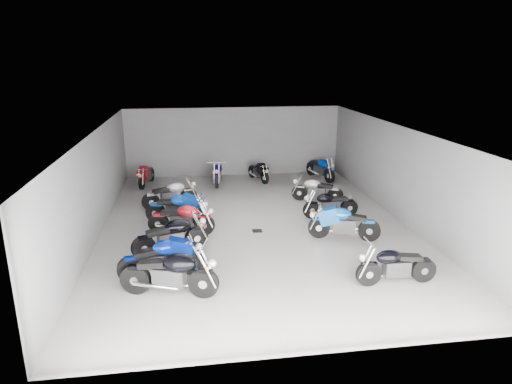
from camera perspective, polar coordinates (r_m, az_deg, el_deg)
ground at (r=15.30m, az=-0.12°, el=-4.23°), size 14.00×14.00×0.00m
wall_back at (r=21.60m, az=-2.79°, el=6.29°), size 10.00×0.10×3.20m
wall_left at (r=14.96m, az=-19.44°, el=0.77°), size 0.10×14.00×3.20m
wall_right at (r=16.27m, az=17.60°, el=2.15°), size 0.10×14.00×3.20m
ceiling at (r=14.48m, az=-0.13°, el=7.78°), size 10.00×14.00×0.04m
drain_grate at (r=14.83m, az=0.16°, el=-4.88°), size 0.32×0.32×0.01m
motorcycle_left_a at (r=10.99m, az=-10.68°, el=-9.96°), size 2.33×0.77×1.04m
motorcycle_left_b at (r=11.89m, az=-11.62°, el=-8.12°), size 2.19×0.53×0.97m
motorcycle_left_c at (r=13.21m, az=-10.53°, el=-5.45°), size 2.16×0.89×0.98m
motorcycle_left_d at (r=14.62m, az=-9.23°, el=-3.30°), size 2.12×0.67×0.95m
motorcycle_left_e at (r=15.53m, az=-9.74°, el=-2.05°), size 2.16×0.84×0.98m
motorcycle_left_f at (r=17.28m, az=-10.62°, el=-0.29°), size 2.05×0.82×0.93m
motorcycle_right_a at (r=11.86m, az=17.06°, el=-8.76°), size 2.06×0.39×0.91m
motorcycle_right_c at (r=14.26m, az=10.85°, el=-3.83°), size 2.14×0.83×0.97m
motorcycle_right_e at (r=16.16m, az=9.23°, el=-1.50°), size 2.00×0.41×0.88m
motorcycle_right_f at (r=17.81m, az=7.59°, el=0.27°), size 1.88×0.97×0.88m
motorcycle_back_a at (r=20.52m, az=-13.57°, el=2.07°), size 0.57×1.92×0.85m
motorcycle_back_c at (r=20.27m, az=-4.78°, el=2.41°), size 0.49×2.09×0.92m
motorcycle_back_d at (r=20.70m, az=0.33°, el=2.59°), size 0.70×1.79×0.81m
motorcycle_back_f at (r=21.19m, az=8.09°, el=2.97°), size 0.78×2.11×0.95m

